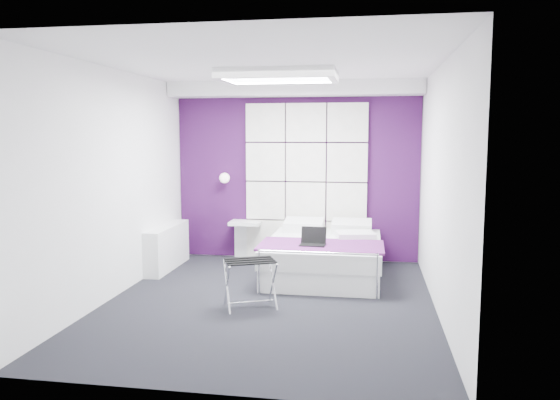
{
  "coord_description": "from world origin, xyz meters",
  "views": [
    {
      "loc": [
        1.08,
        -5.8,
        1.85
      ],
      "look_at": [
        0.06,
        0.35,
        1.11
      ],
      "focal_mm": 35.0,
      "sensor_mm": 36.0,
      "label": 1
    }
  ],
  "objects_px": {
    "bed": "(324,256)",
    "nightstand": "(246,223)",
    "radiator": "(167,247)",
    "wall_lamp": "(225,178)",
    "laptop": "(313,241)",
    "luggage_rack": "(250,284)"
  },
  "relations": [
    {
      "from": "nightstand",
      "to": "laptop",
      "type": "relative_size",
      "value": 1.47
    },
    {
      "from": "bed",
      "to": "laptop",
      "type": "height_order",
      "value": "laptop"
    },
    {
      "from": "wall_lamp",
      "to": "bed",
      "type": "xyz_separation_m",
      "value": [
        1.55,
        -0.84,
        -0.95
      ]
    },
    {
      "from": "nightstand",
      "to": "luggage_rack",
      "type": "bearing_deg",
      "value": -75.81
    },
    {
      "from": "bed",
      "to": "nightstand",
      "type": "bearing_deg",
      "value": 147.16
    },
    {
      "from": "nightstand",
      "to": "bed",
      "type": "bearing_deg",
      "value": -32.84
    },
    {
      "from": "nightstand",
      "to": "wall_lamp",
      "type": "bearing_deg",
      "value": 172.74
    },
    {
      "from": "radiator",
      "to": "nightstand",
      "type": "distance_m",
      "value": 1.22
    },
    {
      "from": "radiator",
      "to": "nightstand",
      "type": "xyz_separation_m",
      "value": [
        0.95,
        0.72,
        0.25
      ]
    },
    {
      "from": "radiator",
      "to": "nightstand",
      "type": "relative_size",
      "value": 2.64
    },
    {
      "from": "bed",
      "to": "nightstand",
      "type": "relative_size",
      "value": 4.03
    },
    {
      "from": "laptop",
      "to": "luggage_rack",
      "type": "bearing_deg",
      "value": -118.89
    },
    {
      "from": "bed",
      "to": "radiator",
      "type": "bearing_deg",
      "value": 177.94
    },
    {
      "from": "wall_lamp",
      "to": "luggage_rack",
      "type": "height_order",
      "value": "wall_lamp"
    },
    {
      "from": "wall_lamp",
      "to": "laptop",
      "type": "distance_m",
      "value": 2.07
    },
    {
      "from": "bed",
      "to": "nightstand",
      "type": "height_order",
      "value": "bed"
    },
    {
      "from": "wall_lamp",
      "to": "luggage_rack",
      "type": "relative_size",
      "value": 0.29
    },
    {
      "from": "nightstand",
      "to": "laptop",
      "type": "bearing_deg",
      "value": -48.31
    },
    {
      "from": "wall_lamp",
      "to": "nightstand",
      "type": "height_order",
      "value": "wall_lamp"
    },
    {
      "from": "wall_lamp",
      "to": "radiator",
      "type": "bearing_deg",
      "value": -130.1
    },
    {
      "from": "nightstand",
      "to": "laptop",
      "type": "xyz_separation_m",
      "value": [
        1.14,
        -1.28,
        0.01
      ]
    },
    {
      "from": "bed",
      "to": "laptop",
      "type": "distance_m",
      "value": 0.57
    }
  ]
}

